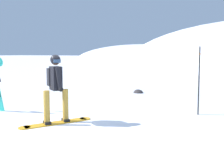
% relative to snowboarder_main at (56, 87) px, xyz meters
% --- Properties ---
extents(ground_plane, '(300.00, 300.00, 0.00)m').
position_rel_snowboarder_main_xyz_m(ground_plane, '(0.27, -0.17, -0.92)').
color(ground_plane, white).
extents(ridge_peak_far, '(28.10, 25.29, 7.12)m').
position_rel_snowboarder_main_xyz_m(ridge_peak_far, '(-12.37, 45.13, -0.92)').
color(ridge_peak_far, white).
rests_on(ridge_peak_far, ground).
extents(snowboarder_main, '(1.15, 1.57, 1.71)m').
position_rel_snowboarder_main_xyz_m(snowboarder_main, '(0.00, 0.00, 0.00)').
color(snowboarder_main, orange).
rests_on(snowboarder_main, ground).
extents(piste_marker_near, '(0.20, 0.20, 1.98)m').
position_rel_snowboarder_main_xyz_m(piste_marker_near, '(3.14, 2.41, 0.21)').
color(piste_marker_near, black).
rests_on(piste_marker_near, ground).
extents(rock_dark, '(0.43, 0.37, 0.30)m').
position_rel_snowboarder_main_xyz_m(rock_dark, '(0.32, 5.45, -0.92)').
color(rock_dark, '#383333').
rests_on(rock_dark, ground).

